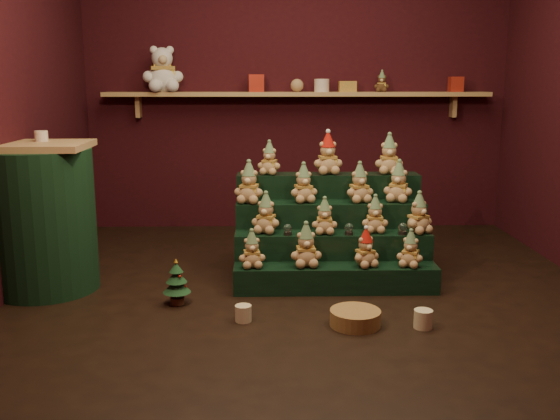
{
  "coord_description": "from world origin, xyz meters",
  "views": [
    {
      "loc": [
        -0.28,
        -4.06,
        1.43
      ],
      "look_at": [
        -0.19,
        0.25,
        0.53
      ],
      "focal_mm": 40.0,
      "sensor_mm": 36.0,
      "label": 1
    }
  ],
  "objects_px": {
    "snow_globe_b": "(349,229)",
    "white_bear": "(162,63)",
    "side_table": "(42,218)",
    "mini_christmas_tree": "(177,282)",
    "snow_globe_a": "(288,229)",
    "mug_left": "(243,313)",
    "wicker_basket": "(355,318)",
    "brown_bear": "(382,81)",
    "snow_globe_c": "(403,229)",
    "mug_right": "(423,319)",
    "riser_tier_front": "(336,278)"
  },
  "relations": [
    {
      "from": "snow_globe_b",
      "to": "white_bear",
      "type": "bearing_deg",
      "value": 132.94
    },
    {
      "from": "side_table",
      "to": "mini_christmas_tree",
      "type": "xyz_separation_m",
      "value": [
        0.95,
        -0.33,
        -0.35
      ]
    },
    {
      "from": "snow_globe_a",
      "to": "mug_left",
      "type": "distance_m",
      "value": 0.83
    },
    {
      "from": "wicker_basket",
      "to": "brown_bear",
      "type": "xyz_separation_m",
      "value": [
        0.55,
        2.43,
        1.37
      ]
    },
    {
      "from": "snow_globe_b",
      "to": "snow_globe_c",
      "type": "relative_size",
      "value": 0.98
    },
    {
      "from": "mug_left",
      "to": "snow_globe_b",
      "type": "bearing_deg",
      "value": 44.1
    },
    {
      "from": "mug_right",
      "to": "wicker_basket",
      "type": "height_order",
      "value": "mug_right"
    },
    {
      "from": "mug_left",
      "to": "brown_bear",
      "type": "distance_m",
      "value": 2.98
    },
    {
      "from": "mug_right",
      "to": "wicker_basket",
      "type": "relative_size",
      "value": 0.36
    },
    {
      "from": "side_table",
      "to": "wicker_basket",
      "type": "bearing_deg",
      "value": -20.16
    },
    {
      "from": "mug_left",
      "to": "brown_bear",
      "type": "relative_size",
      "value": 0.52
    },
    {
      "from": "side_table",
      "to": "mug_left",
      "type": "height_order",
      "value": "side_table"
    },
    {
      "from": "snow_globe_b",
      "to": "wicker_basket",
      "type": "height_order",
      "value": "snow_globe_b"
    },
    {
      "from": "mug_right",
      "to": "mug_left",
      "type": "bearing_deg",
      "value": 173.26
    },
    {
      "from": "mini_christmas_tree",
      "to": "brown_bear",
      "type": "relative_size",
      "value": 1.61
    },
    {
      "from": "mini_christmas_tree",
      "to": "white_bear",
      "type": "distance_m",
      "value": 2.52
    },
    {
      "from": "wicker_basket",
      "to": "mug_left",
      "type": "bearing_deg",
      "value": 173.2
    },
    {
      "from": "snow_globe_b",
      "to": "white_bear",
      "type": "xyz_separation_m",
      "value": [
        -1.53,
        1.65,
        1.18
      ]
    },
    {
      "from": "side_table",
      "to": "brown_bear",
      "type": "relative_size",
      "value": 5.33
    },
    {
      "from": "snow_globe_a",
      "to": "mug_left",
      "type": "xyz_separation_m",
      "value": [
        -0.29,
        -0.7,
        -0.35
      ]
    },
    {
      "from": "snow_globe_a",
      "to": "mini_christmas_tree",
      "type": "distance_m",
      "value": 0.87
    },
    {
      "from": "riser_tier_front",
      "to": "snow_globe_c",
      "type": "relative_size",
      "value": 16.44
    },
    {
      "from": "snow_globe_b",
      "to": "riser_tier_front",
      "type": "bearing_deg",
      "value": -123.37
    },
    {
      "from": "snow_globe_b",
      "to": "white_bear",
      "type": "relative_size",
      "value": 0.16
    },
    {
      "from": "side_table",
      "to": "brown_bear",
      "type": "distance_m",
      "value": 3.25
    },
    {
      "from": "snow_globe_b",
      "to": "mini_christmas_tree",
      "type": "distance_m",
      "value": 1.25
    },
    {
      "from": "riser_tier_front",
      "to": "mug_right",
      "type": "bearing_deg",
      "value": -56.23
    },
    {
      "from": "side_table",
      "to": "white_bear",
      "type": "height_order",
      "value": "white_bear"
    },
    {
      "from": "snow_globe_a",
      "to": "brown_bear",
      "type": "height_order",
      "value": "brown_bear"
    },
    {
      "from": "wicker_basket",
      "to": "brown_bear",
      "type": "distance_m",
      "value": 2.84
    },
    {
      "from": "snow_globe_c",
      "to": "brown_bear",
      "type": "height_order",
      "value": "brown_bear"
    },
    {
      "from": "snow_globe_c",
      "to": "mug_left",
      "type": "distance_m",
      "value": 1.35
    },
    {
      "from": "riser_tier_front",
      "to": "wicker_basket",
      "type": "bearing_deg",
      "value": -85.29
    },
    {
      "from": "riser_tier_front",
      "to": "snow_globe_b",
      "type": "height_order",
      "value": "snow_globe_b"
    },
    {
      "from": "mug_right",
      "to": "brown_bear",
      "type": "bearing_deg",
      "value": 86.32
    },
    {
      "from": "snow_globe_a",
      "to": "brown_bear",
      "type": "xyz_separation_m",
      "value": [
        0.93,
        1.65,
        1.02
      ]
    },
    {
      "from": "side_table",
      "to": "mug_left",
      "type": "bearing_deg",
      "value": -25.51
    },
    {
      "from": "mug_left",
      "to": "wicker_basket",
      "type": "bearing_deg",
      "value": -6.8
    },
    {
      "from": "snow_globe_c",
      "to": "brown_bear",
      "type": "xyz_separation_m",
      "value": [
        0.12,
        1.65,
        1.01
      ]
    },
    {
      "from": "mini_christmas_tree",
      "to": "snow_globe_b",
      "type": "bearing_deg",
      "value": 18.81
    },
    {
      "from": "mug_left",
      "to": "white_bear",
      "type": "relative_size",
      "value": 0.19
    },
    {
      "from": "snow_globe_a",
      "to": "brown_bear",
      "type": "distance_m",
      "value": 2.15
    },
    {
      "from": "riser_tier_front",
      "to": "snow_globe_a",
      "type": "height_order",
      "value": "snow_globe_a"
    },
    {
      "from": "mug_right",
      "to": "snow_globe_b",
      "type": "bearing_deg",
      "value": 112.34
    },
    {
      "from": "snow_globe_c",
      "to": "wicker_basket",
      "type": "relative_size",
      "value": 0.28
    },
    {
      "from": "mini_christmas_tree",
      "to": "white_bear",
      "type": "xyz_separation_m",
      "value": [
        -0.37,
        2.05,
        1.43
      ]
    },
    {
      "from": "snow_globe_a",
      "to": "brown_bear",
      "type": "bearing_deg",
      "value": 60.62
    },
    {
      "from": "white_bear",
      "to": "brown_bear",
      "type": "distance_m",
      "value": 2.04
    },
    {
      "from": "riser_tier_front",
      "to": "snow_globe_b",
      "type": "relative_size",
      "value": 16.84
    },
    {
      "from": "wicker_basket",
      "to": "brown_bear",
      "type": "bearing_deg",
      "value": 77.19
    }
  ]
}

